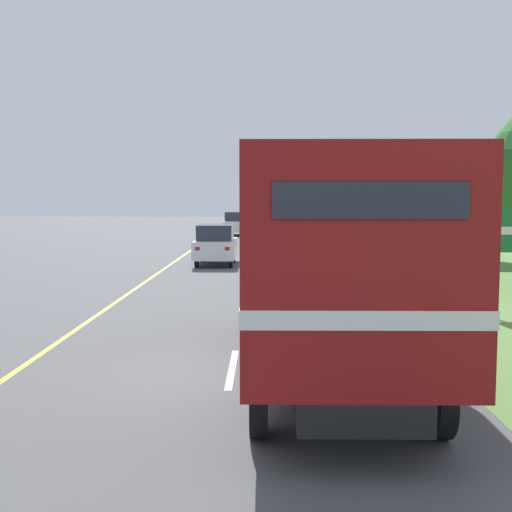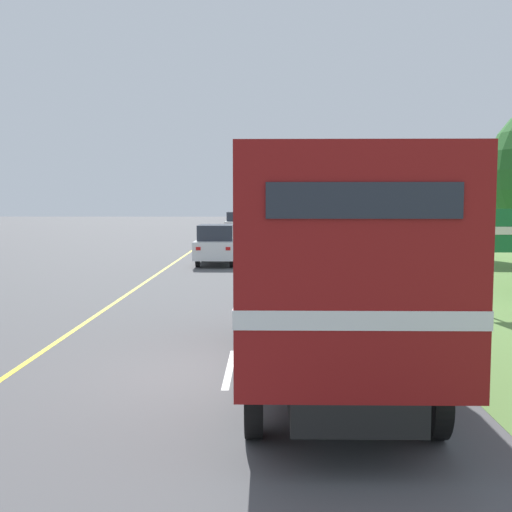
{
  "view_description": "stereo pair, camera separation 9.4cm",
  "coord_description": "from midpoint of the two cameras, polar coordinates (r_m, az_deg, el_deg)",
  "views": [
    {
      "loc": [
        0.56,
        -10.5,
        2.94
      ],
      "look_at": [
        0.3,
        9.19,
        1.2
      ],
      "focal_mm": 45.0,
      "sensor_mm": 36.0,
      "label": 1
    },
    {
      "loc": [
        0.66,
        -10.49,
        2.94
      ],
      "look_at": [
        0.3,
        9.19,
        1.2
      ],
      "focal_mm": 45.0,
      "sensor_mm": 36.0,
      "label": 2
    }
  ],
  "objects": [
    {
      "name": "highway_sign",
      "position": [
        18.08,
        20.9,
        1.75
      ],
      "size": [
        2.08,
        0.09,
        3.04
      ],
      "color": "#9E9EA3",
      "rests_on": "ground"
    },
    {
      "name": "horse_trailer_truck",
      "position": [
        10.31,
        6.31,
        -0.33
      ],
      "size": [
        2.6,
        8.35,
        3.53
      ],
      "color": "black",
      "rests_on": "ground"
    },
    {
      "name": "centre_dash_near",
      "position": [
        11.35,
        -2.38,
        -9.95
      ],
      "size": [
        0.12,
        2.6,
        0.01
      ],
      "primitive_type": "cube",
      "color": "white",
      "rests_on": "ground"
    },
    {
      "name": "centre_dash_mid_a",
      "position": [
        17.8,
        -1.21,
        -4.45
      ],
      "size": [
        0.12,
        2.6,
        0.01
      ],
      "primitive_type": "cube",
      "color": "white",
      "rests_on": "ground"
    },
    {
      "name": "ground_plane",
      "position": [
        10.91,
        -2.51,
        -10.57
      ],
      "size": [
        200.0,
        200.0,
        0.0
      ],
      "primitive_type": "plane",
      "color": "#515154"
    },
    {
      "name": "lead_car_white_ahead",
      "position": [
        52.89,
        -1.93,
        2.91
      ],
      "size": [
        1.8,
        4.51,
        1.92
      ],
      "color": "black",
      "rests_on": "ground"
    },
    {
      "name": "lead_car_red_ahead",
      "position": [
        43.3,
        2.66,
        2.4
      ],
      "size": [
        1.8,
        4.48,
        1.86
      ],
      "color": "black",
      "rests_on": "ground"
    },
    {
      "name": "roadside_tree_far",
      "position": [
        34.26,
        15.82,
        6.18
      ],
      "size": [
        4.02,
        4.02,
        5.76
      ],
      "color": "brown",
      "rests_on": "ground"
    },
    {
      "name": "centre_dash_mid_b",
      "position": [
        24.33,
        -0.68,
        -1.88
      ],
      "size": [
        0.12,
        2.6,
        0.01
      ],
      "primitive_type": "cube",
      "color": "white",
      "rests_on": "ground"
    },
    {
      "name": "edge_line_yellow",
      "position": [
        29.39,
        -7.67,
        -0.73
      ],
      "size": [
        0.12,
        67.85,
        0.01
      ],
      "primitive_type": "cube",
      "color": "yellow",
      "rests_on": "ground"
    },
    {
      "name": "centre_dash_far",
      "position": [
        30.89,
        -0.37,
        -0.41
      ],
      "size": [
        0.12,
        2.6,
        0.01
      ],
      "primitive_type": "cube",
      "color": "white",
      "rests_on": "ground"
    },
    {
      "name": "centre_dash_farthest",
      "position": [
        37.46,
        -0.17,
        0.55
      ],
      "size": [
        0.12,
        2.6,
        0.01
      ],
      "primitive_type": "cube",
      "color": "white",
      "rests_on": "ground"
    },
    {
      "name": "lead_car_white",
      "position": [
        28.98,
        -3.7,
        1.04
      ],
      "size": [
        1.8,
        3.9,
        1.81
      ],
      "color": "black",
      "rests_on": "ground"
    }
  ]
}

